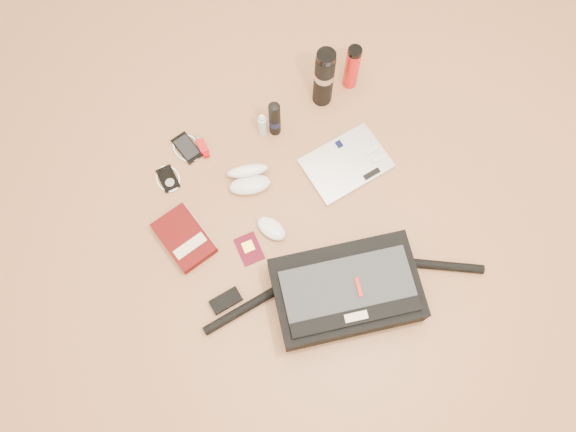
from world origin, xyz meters
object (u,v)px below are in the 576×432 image
Objects in this scene: thermos_black at (324,78)px; thermos_red at (352,67)px; messenger_bag at (345,291)px; laptop at (347,164)px; book at (184,238)px.

thermos_black reaches higher than thermos_red.
messenger_bag is 0.88m from thermos_red.
messenger_bag is 3.36× the size of thermos_black.
messenger_bag reaches higher than laptop.
laptop is 0.34m from thermos_black.
messenger_bag is at bearing -112.36° from thermos_black.
thermos_red is (0.87, 0.31, 0.09)m from book.
book is at bearing 175.26° from laptop.
book is at bearing -160.21° from thermos_red.
thermos_black reaches higher than book.
thermos_red reaches higher than messenger_bag.
book is (-0.43, 0.45, -0.04)m from messenger_bag.
laptop is 0.38m from thermos_red.
book is (-0.68, 0.01, 0.01)m from laptop.
book is 1.11× the size of thermos_red.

